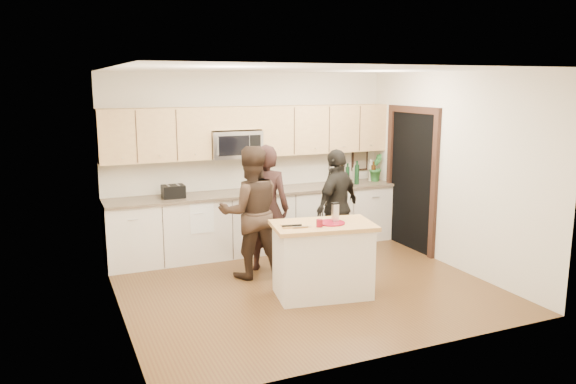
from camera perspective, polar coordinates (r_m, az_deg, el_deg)
name	(u,v)px	position (r m, az deg, el deg)	size (l,w,h in m)	color
floor	(304,286)	(7.25, 1.67, -9.53)	(4.50, 4.50, 0.00)	brown
room_shell	(305,151)	(6.84, 1.75, 4.18)	(4.52, 4.02, 2.71)	beige
back_cabinetry	(258,221)	(8.60, -3.09, -2.93)	(4.50, 0.66, 0.94)	silver
upper_cabinetry	(256,130)	(8.52, -3.32, 6.29)	(4.50, 0.33, 0.75)	tan
microwave	(235,144)	(8.40, -5.42, 4.87)	(0.76, 0.41, 0.40)	silver
doorway	(411,175)	(8.82, 12.43, 1.72)	(0.06, 1.25, 2.20)	black
framed_picture	(360,159)	(9.54, 7.29, 3.33)	(0.30, 0.03, 0.38)	black
dish_towel	(199,208)	(8.08, -8.98, -1.58)	(0.34, 0.60, 0.48)	white
island	(323,259)	(6.82, 3.54, -6.84)	(1.30, 0.90, 0.90)	silver
red_plate	(331,223)	(6.70, 4.42, -3.14)	(0.33, 0.33, 0.02)	maroon
box_grater	(335,212)	(6.74, 4.83, -1.99)	(0.09, 0.06, 0.22)	silver
drink_glass	(319,223)	(6.53, 3.21, -3.17)	(0.08, 0.08, 0.09)	maroon
cutting_board	(294,226)	(6.55, 0.62, -3.45)	(0.29, 0.18, 0.02)	tan
tongs	(292,226)	(6.48, 0.39, -3.42)	(0.23, 0.03, 0.02)	black
knife	(302,226)	(6.47, 1.46, -3.51)	(0.22, 0.02, 0.01)	silver
toaster	(173,191)	(8.12, -11.58, 0.06)	(0.31, 0.24, 0.18)	black
bottle_cluster	(358,172)	(9.22, 7.14, 2.01)	(0.62, 0.29, 0.38)	black
orchid	(375,167)	(9.41, 8.88, 2.48)	(0.25, 0.20, 0.45)	#2B6D30
woman_left	(266,208)	(7.62, -2.23, -1.66)	(0.64, 0.42, 1.74)	black
woman_center	(251,212)	(7.38, -3.83, -2.06)	(0.85, 0.66, 1.75)	black
woman_right	(337,206)	(8.02, 5.01, -1.44)	(0.96, 0.40, 1.64)	black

